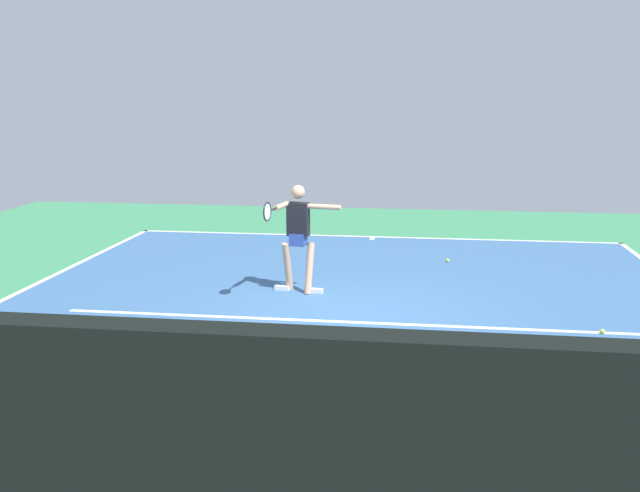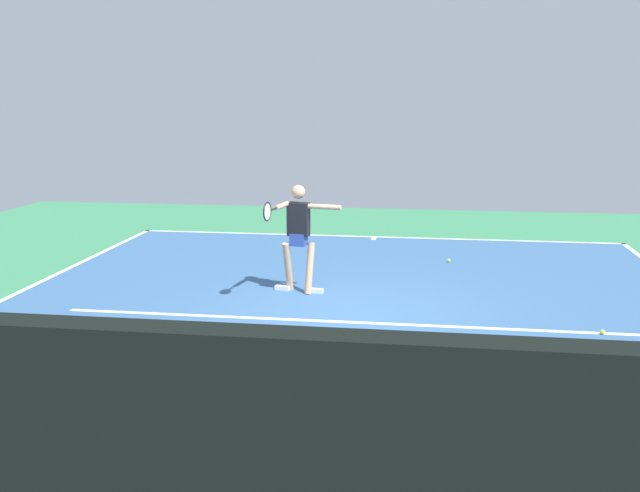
# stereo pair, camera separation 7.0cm
# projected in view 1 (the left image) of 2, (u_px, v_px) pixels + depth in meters

# --- Properties ---
(ground_plane) EXTENTS (20.73, 20.73, 0.00)m
(ground_plane) POSITION_uv_depth(u_px,v_px,m) (344.00, 317.00, 10.40)
(ground_plane) COLOR #388456
(court_surface) EXTENTS (10.81, 12.37, 0.00)m
(court_surface) POSITION_uv_depth(u_px,v_px,m) (344.00, 317.00, 10.40)
(court_surface) COLOR #38608E
(court_surface) RESTS_ON ground_plane
(court_line_baseline_near) EXTENTS (10.81, 0.10, 0.01)m
(court_line_baseline_near) POSITION_uv_depth(u_px,v_px,m) (373.00, 237.00, 16.35)
(court_line_baseline_near) COLOR white
(court_line_baseline_near) RESTS_ON ground_plane
(court_line_service) EXTENTS (8.11, 0.10, 0.01)m
(court_line_service) POSITION_uv_depth(u_px,v_px,m) (343.00, 322.00, 10.19)
(court_line_service) COLOR white
(court_line_service) RESTS_ON ground_plane
(court_line_centre_mark) EXTENTS (0.10, 0.30, 0.01)m
(court_line_centre_mark) POSITION_uv_depth(u_px,v_px,m) (372.00, 238.00, 16.15)
(court_line_centre_mark) COLOR white
(court_line_centre_mark) RESTS_ON ground_plane
(tennis_player) EXTENTS (1.11, 1.19, 1.75)m
(tennis_player) POSITION_uv_depth(u_px,v_px,m) (298.00, 231.00, 11.54)
(tennis_player) COLOR tan
(tennis_player) RESTS_ON ground_plane
(tennis_ball_by_sideline) EXTENTS (0.07, 0.07, 0.07)m
(tennis_ball_by_sideline) POSITION_uv_depth(u_px,v_px,m) (590.00, 362.00, 8.56)
(tennis_ball_by_sideline) COLOR #CCE033
(tennis_ball_by_sideline) RESTS_ON ground_plane
(tennis_ball_by_baseline) EXTENTS (0.07, 0.07, 0.07)m
(tennis_ball_by_baseline) POSITION_uv_depth(u_px,v_px,m) (448.00, 260.00, 13.85)
(tennis_ball_by_baseline) COLOR #C6E53D
(tennis_ball_by_baseline) RESTS_ON ground_plane
(tennis_ball_near_service_line) EXTENTS (0.07, 0.07, 0.07)m
(tennis_ball_near_service_line) POSITION_uv_depth(u_px,v_px,m) (602.00, 331.00, 9.67)
(tennis_ball_near_service_line) COLOR #C6E53D
(tennis_ball_near_service_line) RESTS_ON ground_plane
(tennis_ball_near_player) EXTENTS (0.07, 0.07, 0.07)m
(tennis_ball_near_player) POSITION_uv_depth(u_px,v_px,m) (82.00, 415.00, 7.15)
(tennis_ball_near_player) COLOR #CCE033
(tennis_ball_near_player) RESTS_ON ground_plane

